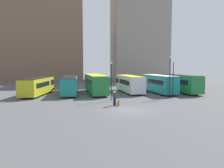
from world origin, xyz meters
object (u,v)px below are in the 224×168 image
object	(u,v)px
bus_1	(70,84)
traveler	(115,97)
bus_3	(129,83)
bus_4	(159,83)
lamp_post_0	(170,74)
bus_2	(95,83)
suitcase	(118,104)
lamp_post_2	(173,76)
bus_5	(180,83)
bus_0	(38,86)
lamp_post_1	(111,78)

from	to	relation	value
bus_1	traveler	distance (m)	13.91
bus_1	bus_3	size ratio (longest dim) A/B	1.16
bus_4	lamp_post_0	world-z (taller)	lamp_post_0
bus_2	traveler	xyz separation A→B (m)	(1.69, -12.10, -0.69)
bus_4	suitcase	bearing A→B (deg)	132.60
suitcase	lamp_post_2	distance (m)	11.37
bus_3	bus_4	xyz separation A→B (m)	(4.88, -1.99, 0.08)
bus_5	suitcase	distance (m)	18.02
bus_0	suitcase	xyz separation A→B (m)	(11.74, -11.41, -1.30)
bus_1	bus_5	distance (m)	19.96
bus_2	lamp_post_2	bearing A→B (deg)	-125.99
bus_4	lamp_post_1	size ratio (longest dim) A/B	1.75
bus_3	bus_5	bearing A→B (deg)	-101.78
bus_1	lamp_post_0	world-z (taller)	lamp_post_0
bus_1	bus_2	xyz separation A→B (m)	(4.50, -0.34, 0.17)
bus_4	bus_1	bearing A→B (deg)	75.54
bus_2	bus_4	size ratio (longest dim) A/B	1.22
bus_2	bus_3	size ratio (longest dim) A/B	1.13
bus_3	lamp_post_0	xyz separation A→B (m)	(4.80, -7.11, 2.00)
bus_2	bus_4	world-z (taller)	bus_2
bus_5	lamp_post_0	distance (m)	7.73
bus_2	lamp_post_2	xyz separation A→B (m)	(11.44, -6.68, 1.50)
bus_3	lamp_post_0	bearing A→B (deg)	-151.14
bus_2	lamp_post_0	bearing A→B (deg)	-126.05
bus_3	traveler	distance (m)	13.56
bus_0	bus_2	size ratio (longest dim) A/B	0.88
suitcase	traveler	bearing A→B (deg)	28.94
bus_0	traveler	bearing A→B (deg)	-125.99
bus_0	bus_2	world-z (taller)	bus_2
bus_1	suitcase	distance (m)	14.43
bus_3	lamp_post_2	world-z (taller)	lamp_post_2
bus_2	traveler	bearing A→B (deg)	-177.75
bus_4	lamp_post_0	distance (m)	5.47
lamp_post_2	bus_1	bearing A→B (deg)	156.24
bus_4	bus_5	bearing A→B (deg)	-86.46
bus_1	bus_4	xyz separation A→B (m)	(15.60, -1.66, 0.12)
bus_3	suitcase	world-z (taller)	bus_3
bus_3	lamp_post_1	distance (m)	10.09
lamp_post_1	traveler	bearing A→B (deg)	-90.99
bus_1	traveler	size ratio (longest dim) A/B	6.46
bus_1	bus_5	world-z (taller)	bus_5
suitcase	lamp_post_2	size ratio (longest dim) A/B	0.13
bus_0	bus_2	distance (m)	9.69
bus_0	bus_4	xyz separation A→B (m)	(20.73, -0.31, 0.18)
bus_1	bus_2	world-z (taller)	bus_2
lamp_post_1	lamp_post_2	xyz separation A→B (m)	(9.68, 1.58, 0.11)
bus_2	traveler	distance (m)	12.24
bus_2	lamp_post_1	bearing A→B (deg)	-173.68
bus_1	bus_2	bearing A→B (deg)	-95.97
bus_2	lamp_post_1	xyz separation A→B (m)	(1.76, -8.26, 1.39)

